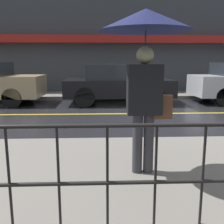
{
  "coord_description": "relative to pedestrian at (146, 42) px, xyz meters",
  "views": [
    {
      "loc": [
        -1.7,
        -7.86,
        1.58
      ],
      "look_at": [
        -1.42,
        -1.24,
        0.3
      ],
      "focal_mm": 42.0,
      "sensor_mm": 36.0,
      "label": 1
    }
  ],
  "objects": [
    {
      "name": "building_storefront",
      "position": [
        1.16,
        9.74,
        0.95
      ],
      "size": [
        28.0,
        0.85,
        5.55
      ],
      "color": "#383D42",
      "rests_on": "ground_plane"
    },
    {
      "name": "sidewalk_near",
      "position": [
        1.16,
        0.09,
        -1.75
      ],
      "size": [
        28.0,
        3.0,
        0.14
      ],
      "color": "slate",
      "rests_on": "ground_plane"
    },
    {
      "name": "car_black",
      "position": [
        0.08,
        6.7,
        -1.05
      ],
      "size": [
        4.0,
        1.95,
        1.48
      ],
      "color": "black",
      "rests_on": "ground_plane"
    },
    {
      "name": "sidewalk_far",
      "position": [
        1.16,
        8.63,
        -1.75
      ],
      "size": [
        28.0,
        1.97,
        0.14
      ],
      "color": "slate",
      "rests_on": "ground_plane"
    },
    {
      "name": "pedestrian",
      "position": [
        0.0,
        0.0,
        0.0
      ],
      "size": [
        1.12,
        1.12,
        2.05
      ],
      "color": "#333338",
      "rests_on": "sidewalk_near"
    },
    {
      "name": "ground_plane",
      "position": [
        1.16,
        4.62,
        -1.82
      ],
      "size": [
        80.0,
        80.0,
        0.0
      ],
      "primitive_type": "plane",
      "color": "black"
    },
    {
      "name": "lane_marking",
      "position": [
        1.16,
        4.62,
        -1.81
      ],
      "size": [
        25.2,
        0.12,
        0.01
      ],
      "color": "gold",
      "rests_on": "ground_plane"
    }
  ]
}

